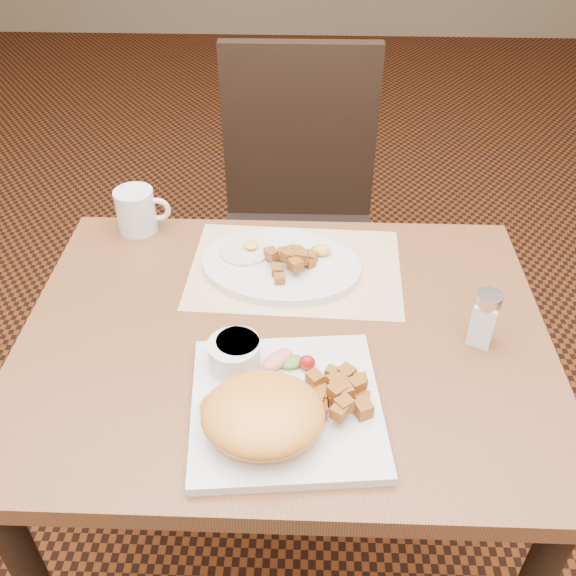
# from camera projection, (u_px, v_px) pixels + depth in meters

# --- Properties ---
(ground) EXTENTS (8.00, 8.00, 0.00)m
(ground) POSITION_uv_depth(u_px,v_px,m) (285.00, 559.00, 1.56)
(ground) COLOR black
(ground) RESTS_ON ground
(table) EXTENTS (0.90, 0.70, 0.75)m
(table) POSITION_uv_depth(u_px,v_px,m) (285.00, 377.00, 1.16)
(table) COLOR brown
(table) RESTS_ON ground
(chair_far) EXTENTS (0.42, 0.43, 0.97)m
(chair_far) POSITION_uv_depth(u_px,v_px,m) (298.00, 212.00, 1.78)
(chair_far) COLOR black
(chair_far) RESTS_ON ground
(placemat) EXTENTS (0.41, 0.30, 0.00)m
(placemat) POSITION_uv_depth(u_px,v_px,m) (295.00, 269.00, 1.23)
(placemat) COLOR white
(placemat) RESTS_ON table
(plate_square) EXTENTS (0.31, 0.31, 0.02)m
(plate_square) POSITION_uv_depth(u_px,v_px,m) (286.00, 406.00, 0.95)
(plate_square) COLOR silver
(plate_square) RESTS_ON table
(plate_oval) EXTENTS (0.33, 0.27, 0.02)m
(plate_oval) POSITION_uv_depth(u_px,v_px,m) (281.00, 266.00, 1.22)
(plate_oval) COLOR silver
(plate_oval) RESTS_ON placemat
(hollandaise_mound) EXTENTS (0.18, 0.16, 0.06)m
(hollandaise_mound) POSITION_uv_depth(u_px,v_px,m) (262.00, 415.00, 0.89)
(hollandaise_mound) COLOR #FA9B31
(hollandaise_mound) RESTS_ON plate_square
(ramekin) EXTENTS (0.08, 0.08, 0.05)m
(ramekin) POSITION_uv_depth(u_px,v_px,m) (235.00, 353.00, 1.00)
(ramekin) COLOR silver
(ramekin) RESTS_ON plate_square
(garnish_sq) EXTENTS (0.09, 0.06, 0.03)m
(garnish_sq) POSITION_uv_depth(u_px,v_px,m) (287.00, 361.00, 1.00)
(garnish_sq) COLOR #387223
(garnish_sq) RESTS_ON plate_square
(fried_egg) EXTENTS (0.10, 0.10, 0.02)m
(fried_egg) POSITION_uv_depth(u_px,v_px,m) (246.00, 250.00, 1.24)
(fried_egg) COLOR white
(fried_egg) RESTS_ON plate_oval
(garnish_ov) EXTENTS (0.04, 0.04, 0.02)m
(garnish_ov) POSITION_uv_depth(u_px,v_px,m) (321.00, 250.00, 1.23)
(garnish_ov) COLOR #387223
(garnish_ov) RESTS_ON plate_oval
(salt_shaker) EXTENTS (0.06, 0.06, 0.10)m
(salt_shaker) POSITION_uv_depth(u_px,v_px,m) (485.00, 318.00, 1.04)
(salt_shaker) COLOR white
(salt_shaker) RESTS_ON table
(coffee_mug) EXTENTS (0.11, 0.08, 0.09)m
(coffee_mug) POSITION_uv_depth(u_px,v_px,m) (137.00, 211.00, 1.31)
(coffee_mug) COLOR silver
(coffee_mug) RESTS_ON table
(home_fries_sq) EXTENTS (0.10, 0.12, 0.04)m
(home_fries_sq) POSITION_uv_depth(u_px,v_px,m) (336.00, 393.00, 0.94)
(home_fries_sq) COLOR #AA5C1B
(home_fries_sq) RESTS_ON plate_square
(home_fries_ov) EXTENTS (0.10, 0.10, 0.04)m
(home_fries_ov) POSITION_uv_depth(u_px,v_px,m) (292.00, 258.00, 1.19)
(home_fries_ov) COLOR #AA5C1B
(home_fries_ov) RESTS_ON plate_oval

